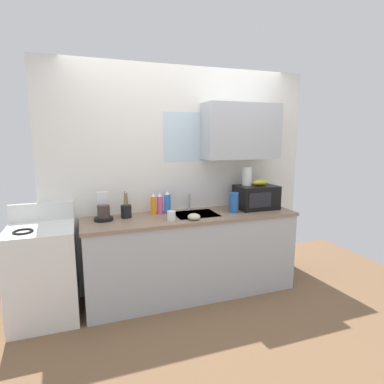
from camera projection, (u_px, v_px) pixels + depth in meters
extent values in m
cube|color=brown|center=(244.00, 365.00, 2.43)|extent=(5.47, 4.40, 0.02)
cube|color=white|center=(182.00, 179.00, 3.65)|extent=(3.07, 0.10, 2.50)
cube|color=#B2B7BC|center=(241.00, 131.00, 3.57)|extent=(0.88, 0.32, 0.62)
cube|color=silver|center=(187.00, 137.00, 3.55)|extent=(0.56, 0.02, 0.55)
cube|color=#B2B7BC|center=(192.00, 256.00, 3.47)|extent=(2.27, 0.60, 0.86)
cube|color=#8C725B|center=(192.00, 216.00, 3.39)|extent=(2.30, 0.63, 0.03)
cube|color=#9EA0A5|center=(196.00, 220.00, 3.43)|extent=(0.46, 0.38, 0.14)
cylinder|color=#B2B5BA|center=(189.00, 202.00, 3.61)|extent=(0.03, 0.03, 0.18)
cube|color=white|center=(43.00, 274.00, 2.97)|extent=(0.60, 0.60, 0.90)
torus|color=black|center=(23.00, 232.00, 2.76)|extent=(0.17, 0.17, 0.02)
cube|color=white|center=(42.00, 212.00, 3.14)|extent=(0.60, 0.04, 0.18)
cube|color=black|center=(256.00, 197.00, 3.68)|extent=(0.46, 0.34, 0.27)
cube|color=black|center=(260.00, 200.00, 3.50)|extent=(0.28, 0.01, 0.17)
ellipsoid|color=gold|center=(260.00, 182.00, 3.66)|extent=(0.20, 0.11, 0.07)
cylinder|color=white|center=(247.00, 176.00, 3.65)|extent=(0.11, 0.11, 0.22)
cylinder|color=black|center=(104.00, 219.00, 3.16)|extent=(0.19, 0.19, 0.03)
cylinder|color=#3F332D|center=(103.00, 211.00, 3.13)|extent=(0.12, 0.12, 0.13)
cube|color=silver|center=(103.00, 204.00, 3.20)|extent=(0.11, 0.09, 0.26)
cylinder|color=blue|center=(167.00, 204.00, 3.44)|extent=(0.07, 0.07, 0.21)
cone|color=white|center=(167.00, 193.00, 3.42)|extent=(0.05, 0.05, 0.04)
cylinder|color=#E55999|center=(160.00, 205.00, 3.43)|extent=(0.06, 0.06, 0.19)
cone|color=white|center=(160.00, 195.00, 3.41)|extent=(0.05, 0.05, 0.04)
cylinder|color=orange|center=(154.00, 205.00, 3.39)|extent=(0.06, 0.06, 0.20)
cone|color=white|center=(153.00, 195.00, 3.37)|extent=(0.05, 0.05, 0.04)
cylinder|color=#2659A5|center=(234.00, 203.00, 3.47)|extent=(0.10, 0.10, 0.22)
cylinder|color=white|center=(171.00, 216.00, 3.16)|extent=(0.08, 0.08, 0.09)
cylinder|color=black|center=(126.00, 211.00, 3.26)|extent=(0.11, 0.11, 0.13)
cylinder|color=olive|center=(124.00, 203.00, 3.24)|extent=(0.03, 0.02, 0.24)
cylinder|color=olive|center=(127.00, 203.00, 3.26)|extent=(0.02, 0.03, 0.22)
cylinder|color=olive|center=(126.00, 204.00, 3.23)|extent=(0.02, 0.01, 0.22)
ellipsoid|color=beige|center=(194.00, 217.00, 3.18)|extent=(0.13, 0.13, 0.06)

